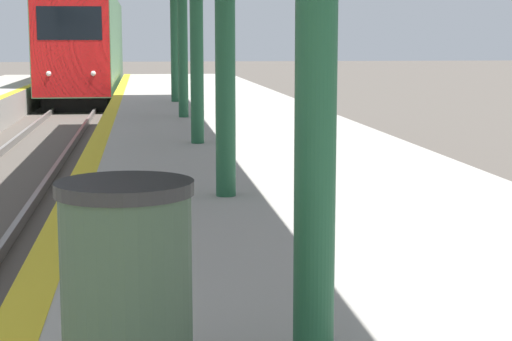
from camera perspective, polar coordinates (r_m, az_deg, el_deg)
name	(u,v)px	position (r m, az deg, el deg)	size (l,w,h in m)	color
train	(86,45)	(37.90, -11.24, 8.21)	(2.67, 17.12, 4.50)	black
trash_bin	(127,291)	(3.92, -8.61, -7.92)	(0.62, 0.62, 1.00)	#384C38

